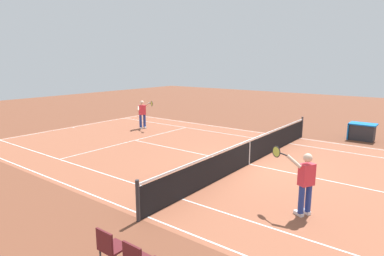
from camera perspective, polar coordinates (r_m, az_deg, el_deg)
ground_plane at (r=12.89m, az=9.88°, el=-6.23°), size 60.00×60.00×0.00m
court_slab at (r=12.89m, az=9.88°, el=-6.23°), size 24.20×11.40×0.00m
court_line_markings at (r=12.88m, az=9.88°, el=-6.21°), size 23.85×11.05×0.01m
tennis_net at (r=12.75m, az=9.96°, el=-4.12°), size 0.10×11.70×1.08m
tennis_player_near at (r=19.46m, az=-8.60°, el=2.63°), size 1.19×0.75×1.70m
tennis_player_far at (r=8.86m, az=19.07°, el=-8.66°), size 1.19×0.75×1.70m
tennis_ball at (r=15.44m, az=13.62°, el=-3.29°), size 0.07×0.07×0.07m
spectator_chair_4 at (r=6.63m, az=-14.09°, el=-19.38°), size 0.44×0.44×0.88m
equipment_cart_tarped at (r=18.55m, az=27.46°, el=-0.53°), size 1.25×0.84×0.85m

